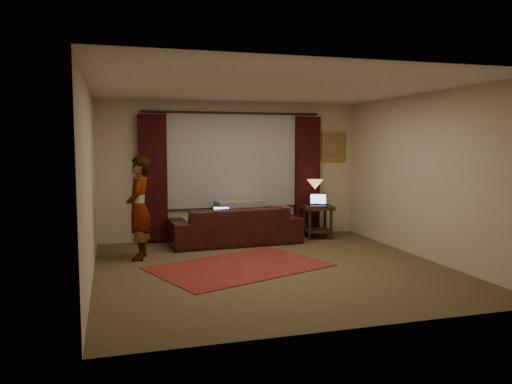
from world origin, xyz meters
TOP-DOWN VIEW (x-y plane):
  - floor at (0.00, 0.00)m, footprint 5.00×5.00m
  - ceiling at (0.00, 0.00)m, footprint 5.00×5.00m
  - wall_back at (0.00, 2.50)m, footprint 5.00×0.02m
  - wall_front at (0.00, -2.50)m, footprint 5.00×0.02m
  - wall_left at (-2.50, 0.00)m, footprint 0.02×5.00m
  - wall_right at (2.50, 0.00)m, footprint 0.02×5.00m
  - sheer_curtain at (0.00, 2.44)m, footprint 2.50×0.05m
  - drape_left at (-1.50, 2.39)m, footprint 0.50×0.14m
  - drape_right at (1.50, 2.39)m, footprint 0.50×0.14m
  - curtain_rod at (0.00, 2.39)m, footprint 0.04×0.04m
  - picture_frame at (2.10, 2.47)m, footprint 0.50×0.04m
  - sofa at (-0.10, 1.89)m, footprint 2.38×1.11m
  - throw_blanket at (0.07, 2.13)m, footprint 0.99×0.51m
  - clothing_pile at (0.74, 1.84)m, footprint 0.55×0.46m
  - laptop_sofa at (-0.39, 1.71)m, footprint 0.38×0.40m
  - area_rug at (-0.45, 0.19)m, footprint 2.85×2.38m
  - end_table at (1.56, 1.98)m, footprint 0.61×0.61m
  - tiffany_lamp at (1.53, 2.05)m, footprint 0.34×0.34m
  - laptop_table at (1.52, 1.85)m, footprint 0.43×0.45m
  - person at (-1.82, 1.13)m, footprint 0.55×0.55m

SIDE VIEW (x-z plane):
  - floor at x=0.00m, z-range -0.01..0.00m
  - area_rug at x=-0.45m, z-range 0.00..0.01m
  - end_table at x=1.56m, z-range 0.00..0.63m
  - sofa at x=-0.10m, z-range 0.00..0.94m
  - clothing_pile at x=0.74m, z-range 0.47..0.68m
  - laptop_sofa at x=-0.39m, z-range 0.47..0.70m
  - laptop_table at x=1.52m, z-range 0.63..0.87m
  - person at x=-1.82m, z-range 0.00..1.61m
  - tiffany_lamp at x=1.53m, z-range 0.63..1.12m
  - throw_blanket at x=0.07m, z-range 0.90..1.01m
  - drape_left at x=-1.50m, z-range 0.03..2.33m
  - drape_right at x=1.50m, z-range 0.03..2.33m
  - wall_back at x=0.00m, z-range 0.00..2.60m
  - wall_front at x=0.00m, z-range 0.00..2.60m
  - wall_left at x=-2.50m, z-range 0.00..2.60m
  - wall_right at x=2.50m, z-range 0.00..2.60m
  - sheer_curtain at x=0.00m, z-range 0.60..2.40m
  - picture_frame at x=2.10m, z-range 1.45..2.05m
  - curtain_rod at x=0.00m, z-range 0.68..4.08m
  - ceiling at x=0.00m, z-range 2.59..2.61m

